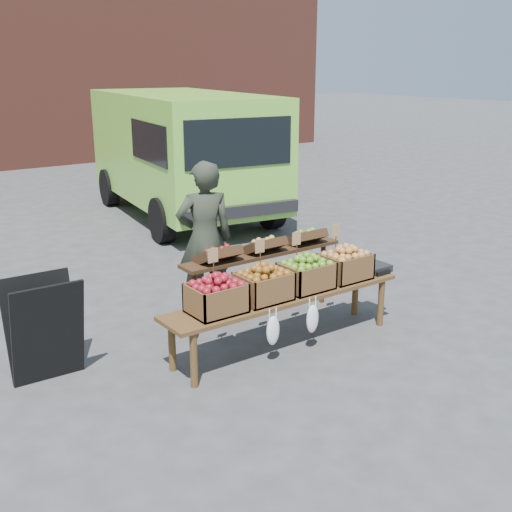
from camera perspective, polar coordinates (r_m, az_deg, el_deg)
ground at (r=6.67m, az=0.80°, el=-8.12°), size 80.00×80.00×0.00m
delivery_van at (r=12.12m, az=-6.52°, el=8.81°), size 3.06×5.37×2.27m
vendor at (r=7.31m, az=-4.58°, el=1.54°), size 0.76×0.62×1.78m
chalkboard_sign at (r=6.17m, az=-18.28°, el=-6.18°), size 0.66×0.38×0.98m
back_table at (r=7.19m, az=0.62°, el=-1.75°), size 2.10×0.44×1.04m
display_bench at (r=6.59m, az=2.58°, el=-5.73°), size 2.70×0.56×0.57m
crate_golden_apples at (r=5.99m, az=-3.56°, el=-3.76°), size 0.50×0.40×0.28m
crate_russet_pears at (r=6.28m, az=0.66°, el=-2.72°), size 0.50×0.40×0.28m
crate_red_apples at (r=6.61m, az=4.49°, el=-1.77°), size 0.50×0.40×0.28m
crate_green_apples at (r=6.96m, az=7.93°, el=-0.90°), size 0.50×0.40×0.28m
weighing_scale at (r=7.28m, az=10.32°, el=-1.04°), size 0.34×0.30×0.08m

